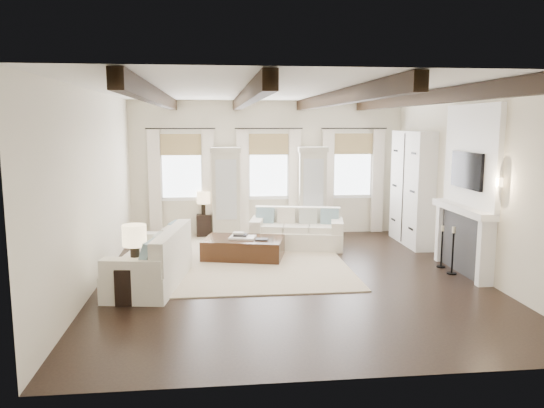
{
  "coord_description": "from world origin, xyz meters",
  "views": [
    {
      "loc": [
        -1.31,
        -8.86,
        2.66
      ],
      "look_at": [
        -0.21,
        1.02,
        1.15
      ],
      "focal_mm": 35.0,
      "sensor_mm": 36.0,
      "label": 1
    }
  ],
  "objects": [
    {
      "name": "ottoman",
      "position": [
        -0.74,
        1.44,
        0.2
      ],
      "size": [
        1.73,
        1.31,
        0.41
      ],
      "primitive_type": "cube",
      "rotation": [
        0.0,
        0.0,
        -0.25
      ],
      "color": "black",
      "rests_on": "ground"
    },
    {
      "name": "room_shell",
      "position": [
        0.75,
        0.9,
        1.89
      ],
      "size": [
        6.54,
        7.54,
        3.22
      ],
      "color": "#EDE4CA",
      "rests_on": "ground"
    },
    {
      "name": "candlestick_near",
      "position": [
        2.9,
        -0.09,
        0.36
      ],
      "size": [
        0.17,
        0.17,
        0.86
      ],
      "color": "black",
      "rests_on": "ground"
    },
    {
      "name": "lamp_front",
      "position": [
        -2.5,
        -0.93,
        0.97
      ],
      "size": [
        0.36,
        0.36,
        0.62
      ],
      "color": "black",
      "rests_on": "side_table_front"
    },
    {
      "name": "lamp_back",
      "position": [
        -1.55,
        3.63,
        0.9
      ],
      "size": [
        0.32,
        0.32,
        0.55
      ],
      "color": "black",
      "rests_on": "side_table_back"
    },
    {
      "name": "side_table_front",
      "position": [
        -2.5,
        -0.93,
        0.27
      ],
      "size": [
        0.55,
        0.55,
        0.55
      ],
      "primitive_type": "cube",
      "color": "black",
      "rests_on": "ground"
    },
    {
      "name": "book_lower",
      "position": [
        -0.79,
        1.48,
        0.47
      ],
      "size": [
        0.3,
        0.26,
        0.04
      ],
      "primitive_type": "cube",
      "rotation": [
        0.0,
        0.0,
        -0.25
      ],
      "color": "#262628",
      "rests_on": "tray"
    },
    {
      "name": "candlestick_far",
      "position": [
        2.9,
        0.37,
        0.33
      ],
      "size": [
        0.16,
        0.16,
        0.79
      ],
      "color": "black",
      "rests_on": "ground"
    },
    {
      "name": "side_table_back",
      "position": [
        -1.55,
        3.63,
        0.26
      ],
      "size": [
        0.35,
        0.35,
        0.53
      ],
      "primitive_type": "cube",
      "color": "black",
      "rests_on": "ground"
    },
    {
      "name": "sofa_back",
      "position": [
        0.47,
        2.29,
        0.34
      ],
      "size": [
        2.11,
        1.28,
        0.84
      ],
      "color": "white",
      "rests_on": "ground"
    },
    {
      "name": "tray",
      "position": [
        -0.76,
        1.44,
        0.43
      ],
      "size": [
        0.58,
        0.49,
        0.04
      ],
      "primitive_type": "cube",
      "rotation": [
        0.0,
        0.0,
        -0.25
      ],
      "color": "white",
      "rests_on": "ottoman"
    },
    {
      "name": "book_loose",
      "position": [
        -0.39,
        1.23,
        0.42
      ],
      "size": [
        0.28,
        0.23,
        0.03
      ],
      "primitive_type": "cube",
      "rotation": [
        0.0,
        0.0,
        -0.25
      ],
      "color": "#262628",
      "rests_on": "ottoman"
    },
    {
      "name": "sofa_left",
      "position": [
        -2.32,
        -0.14,
        0.37
      ],
      "size": [
        1.3,
        2.29,
        0.93
      ],
      "color": "white",
      "rests_on": "ground"
    },
    {
      "name": "area_rug",
      "position": [
        -0.65,
        1.53,
        0.01
      ],
      "size": [
        3.64,
        4.94,
        0.02
      ],
      "primitive_type": "cube",
      "color": "beige",
      "rests_on": "ground"
    },
    {
      "name": "ground",
      "position": [
        0.0,
        0.0,
        0.0
      ],
      "size": [
        7.5,
        7.5,
        0.0
      ],
      "primitive_type": "plane",
      "color": "black",
      "rests_on": "ground"
    },
    {
      "name": "book_upper",
      "position": [
        -0.83,
        1.51,
        0.5
      ],
      "size": [
        0.25,
        0.22,
        0.03
      ],
      "primitive_type": "cube",
      "rotation": [
        0.0,
        0.0,
        -0.25
      ],
      "color": "beige",
      "rests_on": "book_lower"
    }
  ]
}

